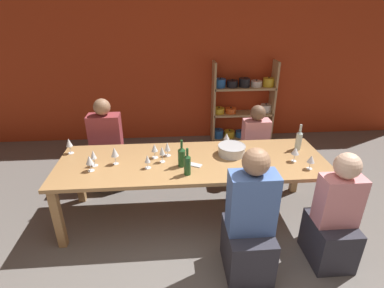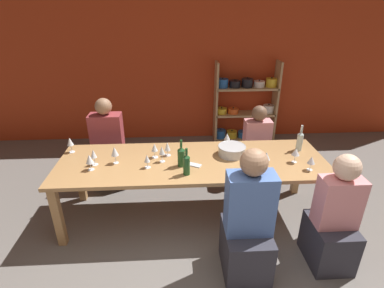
# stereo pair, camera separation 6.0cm
# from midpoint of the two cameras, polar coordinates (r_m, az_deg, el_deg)

# --- Properties ---
(wall_back_red) EXTENTS (8.80, 0.06, 2.70)m
(wall_back_red) POSITION_cam_midpoint_polar(r_m,az_deg,el_deg) (5.32, -1.01, 15.05)
(wall_back_red) COLOR #B23819
(wall_back_red) RESTS_ON ground_plane
(shelf_unit) EXTENTS (1.10, 0.30, 1.41)m
(shelf_unit) POSITION_cam_midpoint_polar(r_m,az_deg,el_deg) (5.44, 10.11, 7.02)
(shelf_unit) COLOR tan
(shelf_unit) RESTS_ON ground_plane
(dining_table) EXTENTS (2.92, 0.95, 0.73)m
(dining_table) POSITION_cam_midpoint_polar(r_m,az_deg,el_deg) (3.30, 0.62, -4.20)
(dining_table) COLOR #AD7F4C
(dining_table) RESTS_ON ground_plane
(mixing_bowl) EXTENTS (0.31, 0.31, 0.11)m
(mixing_bowl) POSITION_cam_midpoint_polar(r_m,az_deg,el_deg) (3.39, 8.09, -1.14)
(mixing_bowl) COLOR #B7BABC
(mixing_bowl) RESTS_ON dining_table
(wine_bottle_green) EXTENTS (0.08, 0.08, 0.30)m
(wine_bottle_green) POSITION_cam_midpoint_polar(r_m,az_deg,el_deg) (3.11, -1.50, -2.31)
(wine_bottle_green) COLOR #1E4C23
(wine_bottle_green) RESTS_ON dining_table
(wine_bottle_dark) EXTENTS (0.07, 0.07, 0.29)m
(wine_bottle_dark) POSITION_cam_midpoint_polar(r_m,az_deg,el_deg) (2.96, -0.47, -3.83)
(wine_bottle_dark) COLOR #1E4C23
(wine_bottle_dark) RESTS_ON dining_table
(wine_bottle_amber) EXTENTS (0.07, 0.07, 0.31)m
(wine_bottle_amber) POSITION_cam_midpoint_polar(r_m,az_deg,el_deg) (3.67, 20.29, 0.61)
(wine_bottle_amber) COLOR #B2C6C1
(wine_bottle_amber) RESTS_ON dining_table
(wine_glass_white_a) EXTENTS (0.08, 0.08, 0.17)m
(wine_glass_white_a) POSITION_cam_midpoint_polar(r_m,az_deg,el_deg) (3.19, 14.50, -2.31)
(wine_glass_white_a) COLOR white
(wine_glass_white_a) RESTS_ON dining_table
(wine_glass_red_a) EXTENTS (0.07, 0.07, 0.18)m
(wine_glass_red_a) POSITION_cam_midpoint_polar(r_m,az_deg,el_deg) (3.65, -21.78, 0.34)
(wine_glass_red_a) COLOR white
(wine_glass_red_a) RESTS_ON dining_table
(wine_glass_empty_a) EXTENTS (0.07, 0.07, 0.15)m
(wine_glass_empty_a) POSITION_cam_midpoint_polar(r_m,az_deg,el_deg) (3.11, -8.03, -2.82)
(wine_glass_empty_a) COLOR white
(wine_glass_empty_a) RESTS_ON dining_table
(wine_glass_red_b) EXTENTS (0.07, 0.07, 0.16)m
(wine_glass_red_b) POSITION_cam_midpoint_polar(r_m,az_deg,el_deg) (3.34, -4.19, -0.56)
(wine_glass_red_b) COLOR white
(wine_glass_red_b) RESTS_ON dining_table
(wine_glass_red_c) EXTENTS (0.07, 0.07, 0.17)m
(wine_glass_red_c) POSITION_cam_midpoint_polar(r_m,az_deg,el_deg) (3.30, -6.64, -0.75)
(wine_glass_red_c) COLOR white
(wine_glass_red_c) RESTS_ON dining_table
(wine_glass_red_d) EXTENTS (0.08, 0.08, 0.16)m
(wine_glass_red_d) POSITION_cam_midpoint_polar(r_m,az_deg,el_deg) (3.38, 19.63, -1.48)
(wine_glass_red_d) COLOR white
(wine_glass_red_d) RESTS_ON dining_table
(wine_glass_red_e) EXTENTS (0.06, 0.06, 0.18)m
(wine_glass_red_e) POSITION_cam_midpoint_polar(r_m,az_deg,el_deg) (3.20, -5.22, -1.32)
(wine_glass_red_e) COLOR white
(wine_glass_red_e) RESTS_ON dining_table
(wine_glass_red_f) EXTENTS (0.07, 0.07, 0.18)m
(wine_glass_red_f) POSITION_cam_midpoint_polar(r_m,az_deg,el_deg) (3.28, -17.76, -1.87)
(wine_glass_red_f) COLOR white
(wine_glass_red_f) RESTS_ON dining_table
(wine_glass_empty_b) EXTENTS (0.08, 0.08, 0.19)m
(wine_glass_empty_b) POSITION_cam_midpoint_polar(r_m,az_deg,el_deg) (3.25, -14.02, -1.39)
(wine_glass_empty_b) COLOR white
(wine_glass_empty_b) RESTS_ON dining_table
(wine_glass_empty_c) EXTENTS (0.08, 0.08, 0.15)m
(wine_glass_empty_c) POSITION_cam_midpoint_polar(r_m,az_deg,el_deg) (3.28, 22.27, -2.90)
(wine_glass_empty_c) COLOR white
(wine_glass_empty_c) RESTS_ON dining_table
(wine_glass_red_g) EXTENTS (0.07, 0.07, 0.16)m
(wine_glass_red_g) POSITION_cam_midpoint_polar(r_m,az_deg,el_deg) (3.57, 7.18, 1.32)
(wine_glass_red_g) COLOR white
(wine_glass_red_g) RESTS_ON dining_table
(wine_glass_white_b) EXTENTS (0.08, 0.08, 0.17)m
(wine_glass_white_b) POSITION_cam_midpoint_polar(r_m,az_deg,el_deg) (3.20, -18.44, -2.80)
(wine_glass_white_b) COLOR white
(wine_glass_white_b) RESTS_ON dining_table
(cell_phone) EXTENTS (0.17, 0.13, 0.01)m
(cell_phone) POSITION_cam_midpoint_polar(r_m,az_deg,el_deg) (3.17, 1.03, -3.99)
(cell_phone) COLOR silver
(cell_phone) RESTS_ON dining_table
(person_near_a) EXTENTS (0.40, 0.50, 1.27)m
(person_near_a) POSITION_cam_midpoint_polar(r_m,az_deg,el_deg) (2.80, 11.10, -15.83)
(person_near_a) COLOR #2D2D38
(person_near_a) RESTS_ON ground_plane
(person_far_a) EXTENTS (0.35, 0.44, 1.08)m
(person_far_a) POSITION_cam_midpoint_polar(r_m,az_deg,el_deg) (4.27, 12.38, -1.60)
(person_far_a) COLOR #2D2D38
(person_far_a) RESTS_ON ground_plane
(person_near_b) EXTENTS (0.37, 0.47, 1.16)m
(person_near_b) POSITION_cam_midpoint_polar(r_m,az_deg,el_deg) (3.15, 25.74, -13.65)
(person_near_b) COLOR #2D2D38
(person_near_b) RESTS_ON ground_plane
(person_far_b) EXTENTS (0.41, 0.51, 1.21)m
(person_far_b) POSITION_cam_midpoint_polar(r_m,az_deg,el_deg) (4.22, -15.07, -1.65)
(person_far_b) COLOR #2D2D38
(person_far_b) RESTS_ON ground_plane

